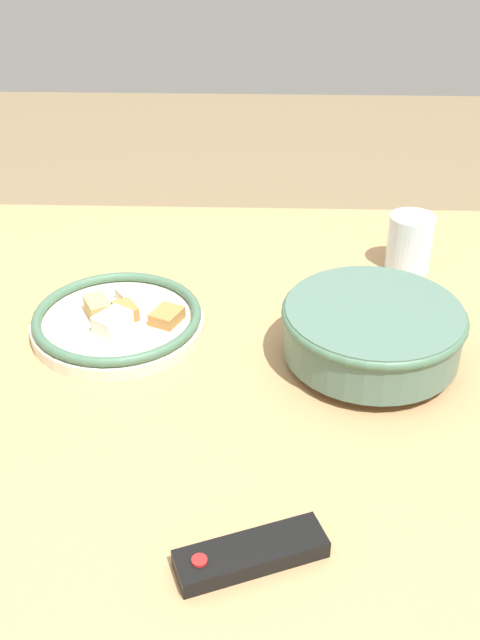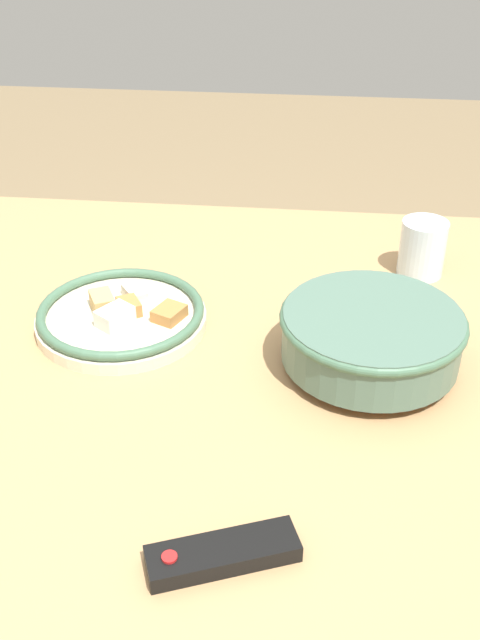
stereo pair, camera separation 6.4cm
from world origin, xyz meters
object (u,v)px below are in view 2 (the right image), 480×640
(drinking_glass, at_px, (422,248))
(noodle_bowl, at_px, (371,336))
(tv_remote, at_px, (223,554))
(food_plate, at_px, (122,316))

(drinking_glass, bearing_deg, noodle_bowl, 71.04)
(noodle_bowl, distance_m, tv_remote, 0.38)
(food_plate, bearing_deg, noodle_bowl, 169.78)
(drinking_glass, bearing_deg, food_plate, 24.78)
(tv_remote, distance_m, drinking_glass, 0.66)
(noodle_bowl, bearing_deg, tv_remote, 65.77)
(food_plate, xyz_separation_m, drinking_glass, (-0.45, -0.21, 0.03))
(food_plate, bearing_deg, tv_remote, 116.17)
(food_plate, distance_m, drinking_glass, 0.49)
(noodle_bowl, height_order, drinking_glass, drinking_glass)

